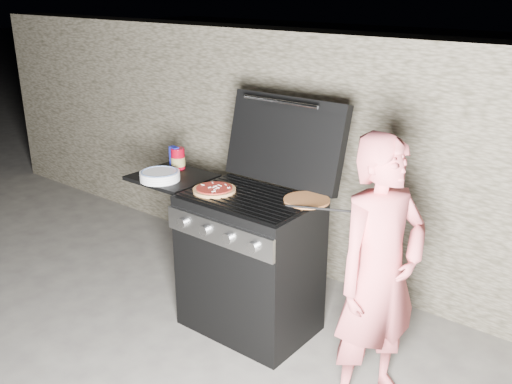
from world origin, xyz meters
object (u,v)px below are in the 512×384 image
Objects in this scene: pizza_topped at (214,189)px; person at (379,276)px; gas_grill at (220,253)px; sauce_jar at (178,158)px.

person is (1.16, -0.06, -0.19)m from pizza_topped.
gas_grill is 9.12× the size of sauce_jar.
pizza_topped is 1.81× the size of sauce_jar.
pizza_topped is 1.18m from person.
pizza_topped is 0.56m from sauce_jar.
sauce_jar is (-0.50, 0.14, 0.52)m from gas_grill.
sauce_jar is at bearing 158.69° from pizza_topped.
gas_grill is 0.73m from sauce_jar.
sauce_jar is (-0.52, 0.20, 0.05)m from pizza_topped.
gas_grill is at bearing -15.30° from sauce_jar.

